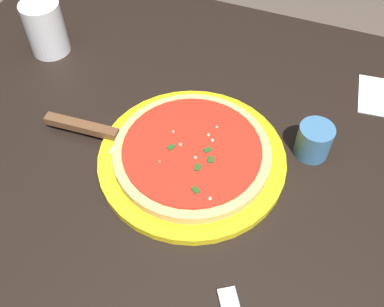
# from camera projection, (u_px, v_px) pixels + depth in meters

# --- Properties ---
(ground_plane) EXTENTS (5.00, 5.00, 0.00)m
(ground_plane) POSITION_uv_depth(u_px,v_px,m) (178.00, 297.00, 1.30)
(ground_plane) COLOR brown
(restaurant_table) EXTENTS (1.03, 0.85, 0.73)m
(restaurant_table) POSITION_uv_depth(u_px,v_px,m) (171.00, 184.00, 0.83)
(restaurant_table) COLOR black
(restaurant_table) RESTS_ON ground_plane
(serving_plate) EXTENTS (0.30, 0.30, 0.01)m
(serving_plate) POSITION_uv_depth(u_px,v_px,m) (192.00, 159.00, 0.70)
(serving_plate) COLOR yellow
(serving_plate) RESTS_ON restaurant_table
(pizza) EXTENTS (0.25, 0.25, 0.02)m
(pizza) POSITION_uv_depth(u_px,v_px,m) (192.00, 152.00, 0.69)
(pizza) COLOR #DBB26B
(pizza) RESTS_ON serving_plate
(pizza_server) EXTENTS (0.22, 0.08, 0.01)m
(pizza_server) POSITION_uv_depth(u_px,v_px,m) (104.00, 132.00, 0.72)
(pizza_server) COLOR silver
(pizza_server) RESTS_ON serving_plate
(cup_tall_drink) EXTENTS (0.08, 0.08, 0.10)m
(cup_tall_drink) POSITION_uv_depth(u_px,v_px,m) (45.00, 28.00, 0.84)
(cup_tall_drink) COLOR silver
(cup_tall_drink) RESTS_ON restaurant_table
(cup_small_sauce) EXTENTS (0.06, 0.06, 0.06)m
(cup_small_sauce) POSITION_uv_depth(u_px,v_px,m) (314.00, 141.00, 0.69)
(cup_small_sauce) COLOR teal
(cup_small_sauce) RESTS_ON restaurant_table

